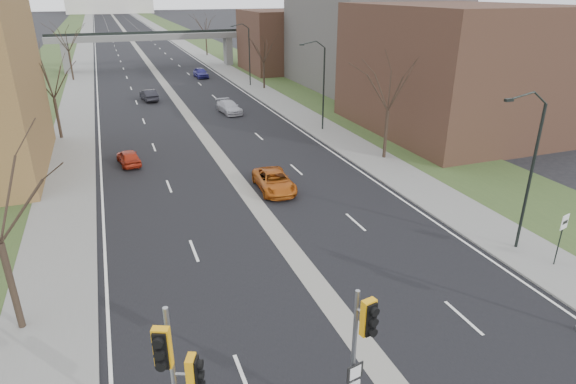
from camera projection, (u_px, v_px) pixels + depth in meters
ground at (389, 380)px, 17.73m from camera, size 700.00×700.00×0.00m
road_surface at (128, 36)px, 147.06m from camera, size 20.00×600.00×0.01m
median_strip at (128, 36)px, 147.06m from camera, size 1.20×600.00×0.02m
sidewalk_right at (168, 35)px, 150.92m from camera, size 4.00×600.00×0.12m
sidewalk_left at (86, 37)px, 143.15m from camera, size 4.00×600.00×0.12m
grass_verge_right at (187, 34)px, 152.86m from camera, size 8.00×600.00×0.10m
grass_verge_left at (64, 38)px, 141.22m from camera, size 8.00×600.00×0.10m
commercial_block_near at (454, 69)px, 47.30m from camera, size 16.00×20.00×12.00m
commercial_block_mid at (369, 33)px, 68.70m from camera, size 18.00×22.00×15.00m
commercial_block_far at (286, 41)px, 83.25m from camera, size 14.00×14.00×10.00m
pedestrian_bridge at (150, 41)px, 84.82m from camera, size 34.00×3.00×6.45m
streetlight_near at (528, 128)px, 23.75m from camera, size 2.61×0.20×8.70m
streetlight_mid at (317, 61)px, 46.16m from camera, size 2.61×0.20×8.70m
streetlight_far at (243, 37)px, 68.58m from camera, size 2.61×0.20×8.70m
tree_left_b at (49, 73)px, 43.86m from camera, size 6.75×6.75×8.81m
tree_left_c at (66, 34)px, 72.86m from camera, size 7.65×7.65×9.99m
tree_right_a at (390, 80)px, 38.32m from camera, size 7.20×7.20×9.40m
tree_right_b at (263, 47)px, 67.09m from camera, size 6.30×6.30×8.22m
tree_right_c at (205, 21)px, 101.10m from camera, size 7.65×7.65×9.99m
signal_pole_left at (177, 370)px, 13.20m from camera, size 1.28×0.93×5.57m
signal_pole_median at (361, 341)px, 14.26m from camera, size 0.65×0.88×5.28m
speed_limit_sign at (562, 231)px, 24.20m from camera, size 0.60×0.18×2.85m
car_left_near at (129, 157)px, 39.27m from camera, size 2.00×3.89×1.27m
car_left_far at (149, 95)px, 61.76m from camera, size 2.10×4.54×1.44m
car_right_near at (274, 181)px, 34.23m from camera, size 2.57×5.10×1.38m
car_right_mid at (229, 107)px, 55.58m from camera, size 2.46×4.96×1.39m
car_right_far at (201, 73)px, 77.89m from camera, size 2.02×4.61×1.54m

